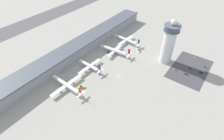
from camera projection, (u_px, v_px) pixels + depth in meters
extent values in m
plane|color=#9E9B93|center=(119.00, 76.00, 199.46)|extent=(1000.00, 1000.00, 0.00)
cube|color=#9399A3|center=(75.00, 51.00, 226.73)|extent=(278.77, 22.00, 13.55)
cube|color=#4C515B|center=(74.00, 46.00, 221.81)|extent=(278.77, 25.00, 1.60)
cube|color=#515154|center=(19.00, 27.00, 291.16)|extent=(418.15, 44.00, 0.01)
cylinder|color=silver|center=(168.00, 47.00, 208.26)|extent=(14.01, 14.01, 41.86)
cylinder|color=#565B66|center=(172.00, 31.00, 194.40)|extent=(18.66, 18.66, 0.80)
cylinder|color=#334C60|center=(172.00, 28.00, 192.41)|extent=(17.17, 17.17, 5.33)
cylinder|color=#565B66|center=(173.00, 25.00, 190.35)|extent=(18.66, 18.66, 1.00)
sphere|color=white|center=(174.00, 22.00, 187.95)|extent=(6.38, 6.38, 6.38)
cube|color=#424247|center=(190.00, 69.00, 209.72)|extent=(64.00, 40.00, 0.01)
cylinder|color=white|center=(67.00, 85.00, 182.59)|extent=(5.41, 34.77, 4.16)
cone|color=white|center=(55.00, 77.00, 191.69)|extent=(4.29, 3.89, 4.16)
cone|color=white|center=(80.00, 94.00, 173.19)|extent=(3.92, 5.12, 3.74)
cube|color=white|center=(66.00, 85.00, 183.39)|extent=(40.13, 5.84, 0.44)
cylinder|color=#A8A8B2|center=(60.00, 90.00, 179.69)|extent=(2.45, 4.65, 2.29)
cylinder|color=#A8A8B2|center=(72.00, 81.00, 189.67)|extent=(2.45, 4.65, 2.29)
cube|color=red|center=(80.00, 91.00, 169.21)|extent=(0.40, 2.81, 6.65)
cube|color=white|center=(81.00, 94.00, 172.26)|extent=(11.70, 2.42, 0.24)
cylinder|color=black|center=(58.00, 81.00, 192.39)|extent=(0.28, 0.28, 2.48)
cylinder|color=black|center=(69.00, 86.00, 186.42)|extent=(0.28, 0.28, 2.48)
cylinder|color=black|center=(65.00, 89.00, 182.97)|extent=(0.28, 0.28, 2.48)
cylinder|color=silver|center=(90.00, 66.00, 206.52)|extent=(4.81, 24.27, 4.14)
cone|color=silver|center=(82.00, 61.00, 213.07)|extent=(4.24, 3.84, 4.14)
cone|color=silver|center=(99.00, 71.00, 199.69)|extent=(3.86, 5.07, 3.73)
cube|color=silver|center=(90.00, 66.00, 207.22)|extent=(35.93, 5.39, 0.44)
cylinder|color=#A8A8B2|center=(85.00, 70.00, 204.01)|extent=(2.40, 4.62, 2.28)
cylinder|color=#A8A8B2|center=(93.00, 64.00, 213.00)|extent=(2.40, 4.62, 2.28)
cube|color=navy|center=(100.00, 68.00, 195.72)|extent=(0.38, 2.81, 6.63)
cube|color=silver|center=(100.00, 71.00, 198.77)|extent=(11.65, 2.32, 0.24)
cylinder|color=black|center=(84.00, 65.00, 213.79)|extent=(0.28, 0.28, 2.51)
cylinder|color=black|center=(92.00, 67.00, 210.27)|extent=(0.28, 0.28, 2.51)
cylinder|color=black|center=(89.00, 69.00, 206.80)|extent=(0.28, 0.28, 2.51)
cylinder|color=silver|center=(115.00, 51.00, 231.38)|extent=(7.23, 34.49, 4.54)
cone|color=silver|center=(103.00, 46.00, 239.09)|extent=(4.85, 4.43, 4.54)
cone|color=silver|center=(128.00, 55.00, 223.38)|extent=(4.50, 5.75, 4.08)
cube|color=silver|center=(114.00, 51.00, 232.17)|extent=(31.30, 6.84, 0.44)
cylinder|color=#A8A8B2|center=(111.00, 54.00, 229.26)|extent=(2.88, 5.17, 2.50)
cylinder|color=#A8A8B2|center=(116.00, 49.00, 237.66)|extent=(2.88, 5.17, 2.50)
cube|color=red|center=(129.00, 52.00, 219.11)|extent=(0.52, 2.81, 7.26)
cube|color=silver|center=(129.00, 55.00, 222.49)|extent=(12.83, 3.00, 0.24)
cylinder|color=black|center=(105.00, 49.00, 239.96)|extent=(0.28, 0.28, 2.15)
cylinder|color=black|center=(116.00, 51.00, 235.55)|extent=(0.28, 0.28, 2.15)
cylinder|color=black|center=(114.00, 54.00, 231.45)|extent=(0.28, 0.28, 2.15)
cylinder|color=silver|center=(126.00, 40.00, 252.03)|extent=(6.08, 35.22, 3.96)
cone|color=silver|center=(116.00, 35.00, 261.46)|extent=(4.17, 3.80, 3.96)
cone|color=silver|center=(138.00, 45.00, 242.30)|extent=(3.85, 4.96, 3.57)
cube|color=silver|center=(126.00, 40.00, 252.82)|extent=(33.72, 6.43, 0.44)
cylinder|color=#A8A8B2|center=(122.00, 42.00, 249.99)|extent=(2.44, 4.48, 2.18)
cylinder|color=#A8A8B2|center=(128.00, 39.00, 258.18)|extent=(2.44, 4.48, 2.18)
cube|color=navy|center=(139.00, 42.00, 238.49)|extent=(0.47, 2.81, 6.34)
cube|color=silver|center=(139.00, 45.00, 241.38)|extent=(11.19, 2.67, 0.24)
cylinder|color=black|center=(117.00, 38.00, 262.14)|extent=(0.28, 0.28, 2.61)
cylinder|color=black|center=(127.00, 41.00, 255.73)|extent=(0.28, 0.28, 2.61)
cylinder|color=black|center=(125.00, 43.00, 252.50)|extent=(0.28, 0.28, 2.61)
cube|color=black|center=(82.00, 88.00, 185.71)|extent=(5.82, 5.63, 0.12)
cube|color=gold|center=(82.00, 87.00, 185.19)|extent=(6.71, 6.47, 1.71)
cube|color=#232D38|center=(81.00, 86.00, 184.08)|extent=(2.91, 2.91, 1.40)
cube|color=black|center=(138.00, 51.00, 238.26)|extent=(6.61, 6.39, 0.12)
cube|color=silver|center=(138.00, 51.00, 237.81)|extent=(7.63, 7.35, 1.49)
cube|color=#232D38|center=(139.00, 50.00, 236.32)|extent=(3.25, 3.24, 1.22)
cube|color=black|center=(109.00, 53.00, 234.96)|extent=(4.74, 5.17, 0.12)
cube|color=#2D333D|center=(109.00, 52.00, 234.42)|extent=(5.39, 5.95, 1.75)
cube|color=#232D38|center=(108.00, 51.00, 233.37)|extent=(2.64, 2.60, 1.44)
cube|color=black|center=(201.00, 73.00, 204.20)|extent=(1.67, 3.66, 0.12)
cube|color=black|center=(201.00, 72.00, 203.96)|extent=(1.74, 4.36, 0.86)
cube|color=#232D38|center=(201.00, 72.00, 203.51)|extent=(1.53, 2.40, 0.70)
cube|color=black|center=(186.00, 74.00, 201.84)|extent=(1.90, 3.67, 0.12)
cube|color=red|center=(186.00, 74.00, 201.60)|extent=(2.01, 4.36, 0.86)
cube|color=#232D38|center=(186.00, 74.00, 201.14)|extent=(1.70, 2.43, 0.71)
cube|color=black|center=(205.00, 67.00, 211.60)|extent=(1.82, 3.52, 0.12)
cube|color=slate|center=(205.00, 67.00, 211.36)|extent=(1.91, 4.18, 0.84)
cube|color=#232D38|center=(205.00, 67.00, 210.92)|extent=(1.63, 2.32, 0.69)
cube|color=black|center=(175.00, 70.00, 207.37)|extent=(1.93, 3.49, 0.12)
cube|color=gold|center=(176.00, 70.00, 207.14)|extent=(2.03, 4.15, 0.82)
cube|color=#232D38|center=(176.00, 70.00, 206.62)|extent=(1.73, 2.31, 0.67)
cube|color=black|center=(196.00, 58.00, 225.56)|extent=(1.79, 3.59, 0.12)
cube|color=silver|center=(196.00, 58.00, 225.33)|extent=(1.89, 4.26, 0.82)
cube|color=#232D38|center=(197.00, 58.00, 224.80)|extent=(1.61, 2.36, 0.67)
cube|color=black|center=(190.00, 69.00, 209.62)|extent=(1.82, 3.80, 0.12)
cube|color=navy|center=(190.00, 69.00, 209.40)|extent=(1.91, 4.52, 0.79)
cube|color=#232D38|center=(190.00, 68.00, 208.98)|extent=(1.65, 2.50, 0.65)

